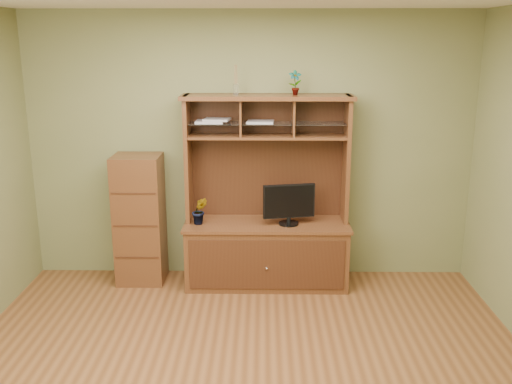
{
  "coord_description": "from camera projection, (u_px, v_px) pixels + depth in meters",
  "views": [
    {
      "loc": [
        0.14,
        -3.7,
        2.42
      ],
      "look_at": [
        0.07,
        1.2,
        1.1
      ],
      "focal_mm": 40.0,
      "sensor_mm": 36.0,
      "label": 1
    }
  ],
  "objects": [
    {
      "name": "magazines",
      "position": [
        228.0,
        121.0,
        5.52
      ],
      "size": [
        0.76,
        0.23,
        0.04
      ],
      "color": "silver",
      "rests_on": "media_hutch"
    },
    {
      "name": "monitor",
      "position": [
        289.0,
        204.0,
        5.56
      ],
      "size": [
        0.51,
        0.2,
        0.4
      ],
      "rotation": [
        0.0,
        0.0,
        0.2
      ],
      "color": "black",
      "rests_on": "media_hutch"
    },
    {
      "name": "room",
      "position": [
        243.0,
        203.0,
        3.85
      ],
      "size": [
        4.54,
        4.04,
        2.74
      ],
      "color": "brown",
      "rests_on": "ground"
    },
    {
      "name": "top_plant",
      "position": [
        295.0,
        83.0,
        5.41
      ],
      "size": [
        0.13,
        0.09,
        0.23
      ],
      "primitive_type": "imported",
      "rotation": [
        0.0,
        0.0,
        0.05
      ],
      "color": "#2A6B25",
      "rests_on": "media_hutch"
    },
    {
      "name": "orchid_plant",
      "position": [
        200.0,
        211.0,
        5.59
      ],
      "size": [
        0.16,
        0.14,
        0.27
      ],
      "primitive_type": "imported",
      "rotation": [
        0.0,
        0.0,
        0.13
      ],
      "color": "#24581E",
      "rests_on": "media_hutch"
    },
    {
      "name": "reed_diffuser",
      "position": [
        236.0,
        83.0,
        5.42
      ],
      "size": [
        0.06,
        0.06,
        0.28
      ],
      "color": "silver",
      "rests_on": "media_hutch"
    },
    {
      "name": "media_hutch",
      "position": [
        267.0,
        234.0,
        5.73
      ],
      "size": [
        1.66,
        0.61,
        1.9
      ],
      "color": "#4F2D16",
      "rests_on": "room"
    },
    {
      "name": "side_cabinet",
      "position": [
        140.0,
        219.0,
        5.75
      ],
      "size": [
        0.47,
        0.43,
        1.31
      ],
      "color": "#4F2D16",
      "rests_on": "room"
    }
  ]
}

